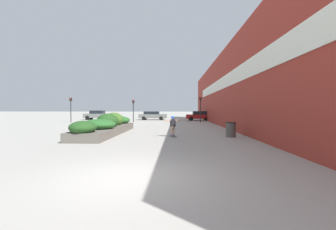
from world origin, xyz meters
The scene contains 13 objects.
ground_plane centered at (0.00, 0.00, 0.00)m, with size 300.00×300.00×0.00m, color #A3A099.
building_wall_right centered at (6.42, 18.49, 3.95)m, with size 0.67×49.99×7.88m.
planter_box centered at (-3.81, 10.56, 0.63)m, with size 2.20×9.72×1.55m.
skateboard centered at (1.12, 8.88, 0.07)m, with size 0.53×0.74×0.10m.
skateboarder centered at (1.12, 8.88, 0.88)m, with size 1.11×0.64×1.30m.
trash_bin centered at (4.96, 8.97, 0.49)m, with size 0.67×0.67×0.98m.
car_leftmost centered at (13.55, 27.46, 0.81)m, with size 4.76×2.01×1.56m.
car_center_left centered at (4.94, 29.78, 0.79)m, with size 3.96×1.99×1.50m.
car_center_right centered at (-2.65, 31.78, 0.76)m, with size 4.65×1.93×1.43m.
car_rightmost centered at (-12.23, 31.85, 0.84)m, with size 3.99×1.97×1.59m.
traffic_light_left centered at (-4.56, 24.67, 2.14)m, with size 0.28×0.30×3.10m.
traffic_light_right centered at (4.65, 24.66, 2.37)m, with size 0.28×0.30×3.48m.
traffic_light_far_left centered at (-13.35, 24.74, 2.33)m, with size 0.28×0.30×3.41m.
Camera 1 is at (1.34, -6.00, 1.86)m, focal length 24.00 mm.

